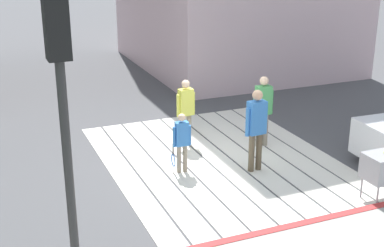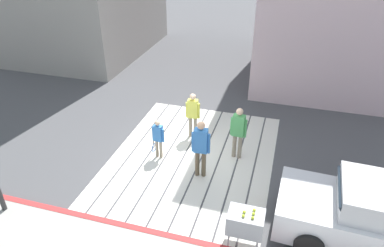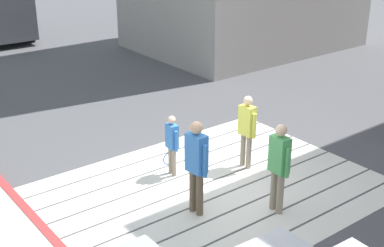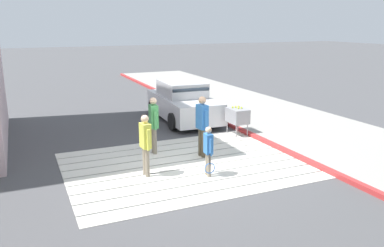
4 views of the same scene
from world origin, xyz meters
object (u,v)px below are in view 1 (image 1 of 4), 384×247
object	(u,v)px
traffic_light_corner	(61,89)
pedestrian_child_with_racket	(181,140)
pedestrian_adult_lead	(186,108)
pedestrian_adult_trailing	(263,106)
pedestrian_adult_side	(256,125)

from	to	relation	value
traffic_light_corner	pedestrian_child_with_racket	size ratio (longest dim) A/B	3.22
traffic_light_corner	pedestrian_adult_lead	distance (m)	6.32
pedestrian_adult_lead	pedestrian_child_with_racket	xyz separation A→B (m)	(-1.44, 0.68, -0.20)
pedestrian_adult_trailing	traffic_light_corner	bearing A→B (deg)	127.54
pedestrian_child_with_racket	pedestrian_adult_trailing	bearing A→B (deg)	-73.94
traffic_light_corner	pedestrian_adult_side	world-z (taller)	traffic_light_corner
pedestrian_adult_trailing	pedestrian_child_with_racket	distance (m)	2.44
traffic_light_corner	pedestrian_adult_side	xyz separation A→B (m)	(2.81, -4.36, -1.99)
pedestrian_adult_trailing	pedestrian_child_with_racket	bearing A→B (deg)	106.06
pedestrian_adult_lead	pedestrian_adult_side	size ratio (longest dim) A/B	0.90
traffic_light_corner	pedestrian_adult_side	size ratio (longest dim) A/B	2.35
traffic_light_corner	pedestrian_adult_lead	size ratio (longest dim) A/B	2.62
traffic_light_corner	pedestrian_adult_lead	world-z (taller)	traffic_light_corner
pedestrian_adult_trailing	pedestrian_adult_side	bearing A→B (deg)	144.73
pedestrian_adult_side	pedestrian_child_with_racket	distance (m)	1.60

